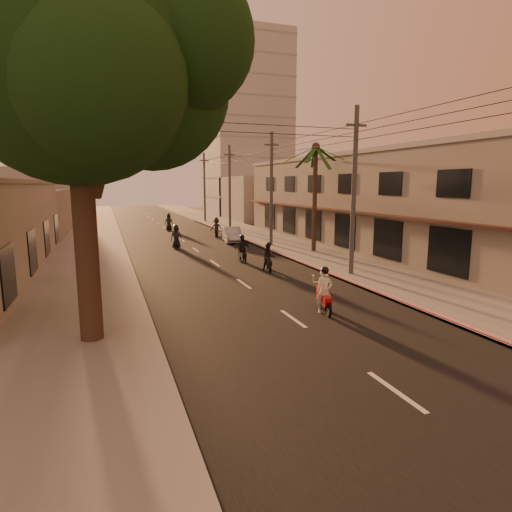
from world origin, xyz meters
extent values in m
plane|color=#383023|center=(0.00, 0.00, 0.00)|extent=(160.00, 160.00, 0.00)
cube|color=black|center=(0.00, 20.00, 0.01)|extent=(10.00, 140.00, 0.02)
cube|color=slate|center=(7.50, 20.00, 0.06)|extent=(5.00, 140.00, 0.12)
cube|color=slate|center=(-7.50, 20.00, 0.06)|extent=(5.00, 140.00, 0.12)
cube|color=red|center=(5.10, 15.00, 0.10)|extent=(0.20, 60.00, 0.20)
cube|color=gray|center=(14.00, 18.00, 3.50)|extent=(8.00, 34.00, 7.00)
cube|color=#A59F95|center=(14.00, 18.00, 7.15)|extent=(8.20, 34.20, 0.30)
cube|color=#3E2119|center=(9.70, 18.00, 3.10)|extent=(0.80, 34.00, 0.12)
cube|color=#B7B5B2|center=(16.00, 56.00, 14.00)|extent=(12.00, 12.00, 28.00)
cylinder|color=black|center=(-7.00, 2.00, 3.00)|extent=(0.70, 0.70, 6.00)
cylinder|color=black|center=(-6.20, 2.40, 6.00)|extent=(1.22, 2.17, 3.04)
cylinder|color=black|center=(-7.60, 1.70, 6.20)|extent=(1.31, 1.49, 2.73)
sphere|color=black|center=(-7.00, 2.00, 8.50)|extent=(7.20, 7.20, 7.20)
sphere|color=black|center=(-4.80, 3.00, 8.00)|extent=(5.20, 5.20, 5.20)
sphere|color=black|center=(-8.80, 2.80, 8.20)|extent=(4.80, 4.80, 4.80)
sphere|color=black|center=(-6.40, 0.20, 7.60)|extent=(4.60, 4.60, 4.60)
sphere|color=black|center=(-4.00, 1.50, 9.20)|extent=(4.40, 4.40, 4.40)
sphere|color=black|center=(-5.80, 4.40, 9.60)|extent=(4.40, 4.40, 4.40)
cylinder|color=black|center=(8.00, 16.00, 3.80)|extent=(0.32, 0.32, 7.60)
sphere|color=black|center=(8.00, 16.00, 7.60)|extent=(0.60, 0.60, 0.60)
cylinder|color=#38383A|center=(6.20, 8.00, 4.50)|extent=(0.26, 0.26, 9.00)
cube|color=#38383A|center=(6.20, 8.00, 8.00)|extent=(1.20, 0.12, 0.12)
cylinder|color=#38383A|center=(6.20, 20.00, 4.50)|extent=(0.26, 0.26, 9.00)
cube|color=#38383A|center=(6.20, 20.00, 8.00)|extent=(1.20, 0.12, 0.12)
cylinder|color=#38383A|center=(6.20, 32.00, 4.50)|extent=(0.26, 0.26, 9.00)
cube|color=#38383A|center=(6.20, 32.00, 8.00)|extent=(1.20, 0.12, 0.12)
cylinder|color=#38383A|center=(6.20, 44.00, 4.50)|extent=(0.26, 0.26, 9.00)
cube|color=#38383A|center=(6.20, 44.00, 8.00)|extent=(1.20, 0.12, 0.12)
cube|color=#A59F95|center=(14.00, 45.00, 3.00)|extent=(8.00, 14.00, 6.00)
cube|color=#A59F95|center=(-14.00, 34.00, 2.20)|extent=(8.00, 14.00, 4.40)
cube|color=#A59F95|center=(-14.00, 52.00, 3.50)|extent=(8.00, 14.00, 7.00)
cylinder|color=black|center=(1.62, 3.04, 0.29)|extent=(0.22, 0.59, 0.58)
cylinder|color=black|center=(1.35, 1.78, 0.29)|extent=(0.22, 0.59, 0.58)
cube|color=#B50E0D|center=(1.47, 2.33, 0.57)|extent=(0.52, 1.18, 0.31)
cube|color=#B50E0D|center=(1.58, 2.84, 0.73)|extent=(0.33, 0.17, 0.62)
cylinder|color=silver|center=(1.60, 2.96, 1.09)|extent=(0.57, 0.16, 0.04)
imported|color=silver|center=(1.47, 2.33, 0.87)|extent=(0.80, 0.67, 1.74)
sphere|color=black|center=(1.47, 2.33, 1.69)|extent=(0.31, 0.31, 0.31)
sphere|color=silver|center=(1.31, 3.00, 1.35)|extent=(0.12, 0.12, 0.12)
sphere|color=silver|center=(1.88, 2.88, 1.35)|extent=(0.12, 0.12, 0.12)
cylinder|color=black|center=(2.50, 11.28, 0.27)|extent=(0.21, 0.54, 0.53)
cylinder|color=black|center=(2.25, 10.12, 0.27)|extent=(0.21, 0.54, 0.53)
cube|color=black|center=(2.36, 10.63, 0.52)|extent=(0.49, 1.08, 0.29)
cube|color=black|center=(2.46, 11.10, 0.67)|extent=(0.30, 0.15, 0.57)
cylinder|color=silver|center=(2.49, 11.21, 1.00)|extent=(0.52, 0.15, 0.04)
imported|color=black|center=(2.36, 10.63, 0.80)|extent=(1.03, 0.93, 1.60)
sphere|color=black|center=(2.36, 10.63, 1.55)|extent=(0.29, 0.29, 0.29)
cylinder|color=black|center=(1.81, 14.47, 0.28)|extent=(0.13, 0.57, 0.57)
cylinder|color=black|center=(1.74, 13.21, 0.28)|extent=(0.13, 0.57, 0.57)
cube|color=black|center=(1.77, 13.77, 0.56)|extent=(0.35, 1.12, 0.30)
cube|color=black|center=(1.80, 14.27, 0.71)|extent=(0.31, 0.12, 0.61)
cylinder|color=silver|center=(1.80, 14.39, 1.06)|extent=(0.56, 0.07, 0.04)
imported|color=black|center=(1.77, 13.77, 0.85)|extent=(1.04, 0.53, 1.70)
sphere|color=black|center=(1.77, 13.77, 1.65)|extent=(0.30, 0.30, 0.30)
cylinder|color=black|center=(-1.17, 21.87, 0.30)|extent=(0.18, 0.60, 0.59)
cylinder|color=black|center=(-1.34, 20.56, 0.30)|extent=(0.18, 0.60, 0.59)
cube|color=black|center=(-1.27, 21.14, 0.58)|extent=(0.45, 1.19, 0.32)
cube|color=black|center=(-1.20, 21.66, 0.74)|extent=(0.33, 0.15, 0.63)
cylinder|color=silver|center=(-1.18, 21.79, 1.11)|extent=(0.58, 0.12, 0.04)
imported|color=black|center=(-1.27, 21.14, 0.89)|extent=(1.01, 0.79, 1.77)
sphere|color=black|center=(-1.27, 21.14, 1.72)|extent=(0.32, 0.32, 0.32)
cylinder|color=black|center=(3.73, 27.97, 0.30)|extent=(0.28, 0.60, 0.59)
cylinder|color=black|center=(3.33, 26.71, 0.30)|extent=(0.28, 0.60, 0.59)
cube|color=black|center=(3.50, 27.26, 0.58)|extent=(0.63, 1.20, 0.32)
cube|color=black|center=(3.66, 27.77, 0.74)|extent=(0.33, 0.20, 0.63)
cylinder|color=silver|center=(3.70, 27.89, 1.11)|extent=(0.57, 0.21, 0.04)
imported|color=black|center=(3.50, 27.26, 0.89)|extent=(1.53, 1.32, 1.78)
sphere|color=black|center=(3.50, 27.26, 1.73)|extent=(0.32, 0.32, 0.32)
imported|color=#999BA1|center=(3.86, 23.26, 0.66)|extent=(2.48, 4.39, 1.32)
cylinder|color=black|center=(0.14, 34.99, 0.30)|extent=(0.19, 0.61, 0.60)
cylinder|color=black|center=(-0.05, 33.66, 0.30)|extent=(0.19, 0.61, 0.60)
cube|color=black|center=(0.03, 34.25, 0.59)|extent=(0.46, 1.21, 0.32)
cube|color=black|center=(0.11, 34.78, 0.75)|extent=(0.33, 0.15, 0.64)
cylinder|color=silver|center=(0.13, 34.91, 1.13)|extent=(0.59, 0.12, 0.04)
imported|color=black|center=(0.03, 34.25, 0.90)|extent=(1.04, 0.82, 1.80)
sphere|color=black|center=(0.03, 34.25, 1.75)|extent=(0.32, 0.32, 0.32)
camera|label=1|loc=(-6.42, -11.98, 4.97)|focal=30.00mm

